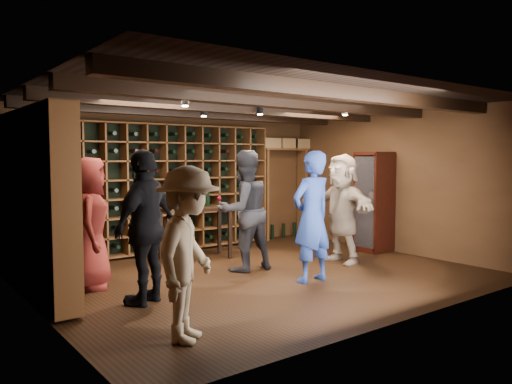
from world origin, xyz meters
TOP-DOWN VIEW (x-y plane):
  - ground at (0.00, 0.00)m, footprint 6.00×6.00m
  - room_shell at (0.00, 0.05)m, footprint 6.00×6.00m
  - wine_rack_back at (-0.52, 2.33)m, footprint 4.65×0.30m
  - wine_rack_left at (-2.83, 0.82)m, footprint 0.30×2.65m
  - crate_shelf at (2.41, 2.32)m, footprint 1.20×0.32m
  - display_cabinet at (2.71, 0.20)m, footprint 0.55×0.50m
  - man_blue_shirt at (0.32, -0.73)m, footprint 0.66×0.44m
  - man_grey_suit at (-0.02, 0.37)m, footprint 0.91×0.73m
  - guest_red_floral at (-2.21, 0.73)m, footprint 0.80×0.96m
  - guest_woman_black at (-1.90, -0.32)m, footprint 1.12×0.89m
  - guest_khaki at (-2.10, -1.65)m, footprint 1.17×1.14m
  - guest_beige at (1.58, -0.09)m, footprint 0.66×1.66m
  - tasting_table at (-0.17, 1.55)m, footprint 1.23×0.77m

SIDE VIEW (x-z plane):
  - ground at x=0.00m, z-range 0.00..0.00m
  - tasting_table at x=-0.17m, z-range 0.19..1.33m
  - guest_khaki at x=-2.10m, z-range 0.00..1.61m
  - guest_red_floral at x=-2.21m, z-range 0.00..1.69m
  - display_cabinet at x=2.71m, z-range -0.02..1.73m
  - guest_beige at x=1.58m, z-range 0.00..1.74m
  - man_blue_shirt at x=0.32m, z-range 0.00..1.77m
  - guest_woman_black at x=-1.90m, z-range 0.00..1.78m
  - man_grey_suit at x=-0.02m, z-range 0.00..1.79m
  - wine_rack_back at x=-0.52m, z-range 0.05..2.25m
  - wine_rack_left at x=-2.83m, z-range 0.05..2.25m
  - crate_shelf at x=2.41m, z-range 0.54..2.60m
  - room_shell at x=0.00m, z-range -0.58..5.42m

